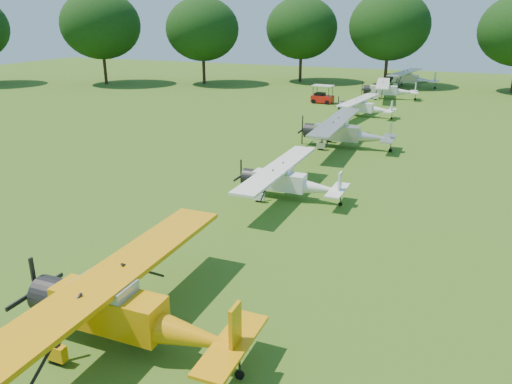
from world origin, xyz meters
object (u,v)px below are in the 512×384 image
at_px(aircraft_7, 409,77).
at_px(aircraft_3, 287,179).
at_px(aircraft_4, 344,131).
at_px(aircraft_2, 124,308).
at_px(aircraft_6, 388,89).
at_px(golf_cart, 322,97).
at_px(aircraft_5, 364,106).

bearing_deg(aircraft_7, aircraft_3, -81.24).
distance_m(aircraft_4, aircraft_7, 37.19).
distance_m(aircraft_2, aircraft_4, 26.33).
height_order(aircraft_6, golf_cart, aircraft_6).
height_order(aircraft_2, golf_cart, aircraft_2).
height_order(aircraft_3, aircraft_7, aircraft_7).
relative_size(aircraft_6, aircraft_7, 0.91).
height_order(aircraft_5, golf_cart, golf_cart).
xyz_separation_m(aircraft_6, golf_cart, (-6.39, -5.98, -0.53)).
xyz_separation_m(aircraft_6, aircraft_7, (1.11, 12.02, 0.13)).
distance_m(aircraft_4, aircraft_5, 13.03).
xyz_separation_m(aircraft_4, aircraft_7, (0.44, 37.19, 0.03)).
bearing_deg(aircraft_5, golf_cart, 141.25).
distance_m(aircraft_2, aircraft_7, 63.51).
distance_m(aircraft_7, golf_cart, 19.51).
bearing_deg(aircraft_6, golf_cart, -144.76).
height_order(aircraft_3, aircraft_5, aircraft_3).
relative_size(aircraft_3, aircraft_7, 0.82).
bearing_deg(golf_cart, aircraft_7, 72.72).
bearing_deg(aircraft_7, aircraft_4, -81.16).
xyz_separation_m(aircraft_3, golf_cart, (-6.84, 31.34, -0.43)).
xyz_separation_m(aircraft_3, aircraft_7, (0.66, 49.34, 0.23)).
bearing_deg(golf_cart, aircraft_2, -76.22).
height_order(aircraft_3, golf_cart, golf_cart).
height_order(aircraft_2, aircraft_3, aircraft_2).
bearing_deg(aircraft_3, golf_cart, 102.65).
bearing_deg(aircraft_5, aircraft_6, 95.36).
distance_m(aircraft_2, aircraft_5, 39.31).
height_order(aircraft_2, aircraft_5, aircraft_2).
bearing_deg(aircraft_2, aircraft_7, 88.69).
xyz_separation_m(aircraft_3, aircraft_6, (-0.45, 37.32, 0.10)).
bearing_deg(aircraft_2, aircraft_3, 89.02).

